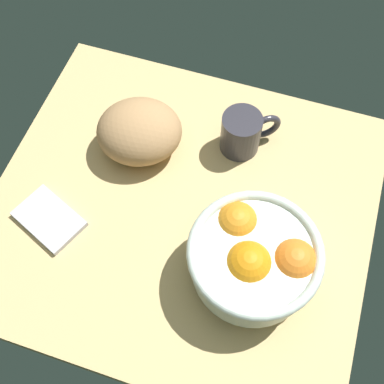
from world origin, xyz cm
name	(u,v)px	position (x,y,z in cm)	size (l,w,h in cm)	color
ground_plane	(181,211)	(0.00, 0.00, -1.50)	(66.33, 60.39, 3.00)	tan
fruit_bowl	(255,257)	(-14.76, 7.69, 6.48)	(20.75, 20.75, 11.19)	silver
bread_loaf	(139,131)	(11.12, -9.84, 4.84)	(15.40, 13.67, 9.67)	tan
napkin_folded	(49,219)	(20.84, 9.53, 0.57)	(11.45, 7.61, 1.15)	#BCB8C3
mug	(243,133)	(-6.59, -15.86, 4.12)	(10.30, 8.65, 8.25)	#2F2D36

